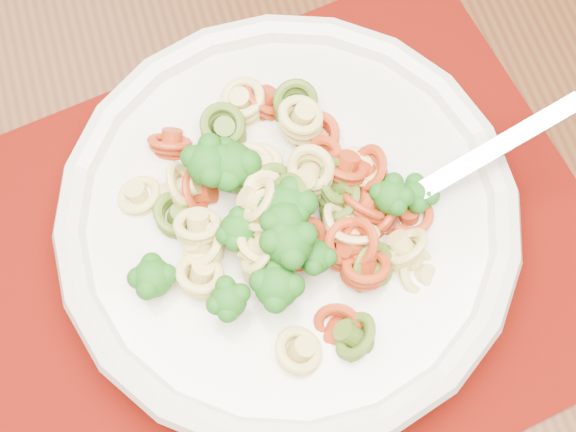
{
  "coord_description": "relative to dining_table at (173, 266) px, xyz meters",
  "views": [
    {
      "loc": [
        0.15,
        -0.36,
        1.19
      ],
      "look_at": [
        0.16,
        -0.19,
        0.74
      ],
      "focal_mm": 50.0,
      "sensor_mm": 36.0,
      "label": 1
    }
  ],
  "objects": [
    {
      "name": "dining_table",
      "position": [
        0.0,
        0.0,
        0.0
      ],
      "size": [
        1.73,
        1.29,
        0.69
      ],
      "rotation": [
        0.0,
        0.0,
        0.2
      ],
      "color": "#4B2E15",
      "rests_on": "ground"
    },
    {
      "name": "placemat",
      "position": [
        0.08,
        -0.03,
        0.08
      ],
      "size": [
        0.5,
        0.44,
        0.0
      ],
      "primitive_type": "cube",
      "rotation": [
        0.0,
        0.0,
        0.34
      ],
      "color": "#570603",
      "rests_on": "dining_table"
    },
    {
      "name": "pasta_bowl",
      "position": [
        0.09,
        -0.01,
        0.11
      ],
      "size": [
        0.28,
        0.28,
        0.05
      ],
      "color": "white",
      "rests_on": "placemat"
    },
    {
      "name": "pasta_broccoli_heap",
      "position": [
        0.09,
        -0.01,
        0.13
      ],
      "size": [
        0.24,
        0.24,
        0.06
      ],
      "primitive_type": null,
      "color": "#EAD773",
      "rests_on": "pasta_bowl"
    },
    {
      "name": "fork",
      "position": [
        0.14,
        -0.02,
        0.13
      ],
      "size": [
        0.18,
        0.09,
        0.08
      ],
      "primitive_type": null,
      "rotation": [
        0.0,
        -0.35,
        0.35
      ],
      "color": "silver",
      "rests_on": "pasta_bowl"
    }
  ]
}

